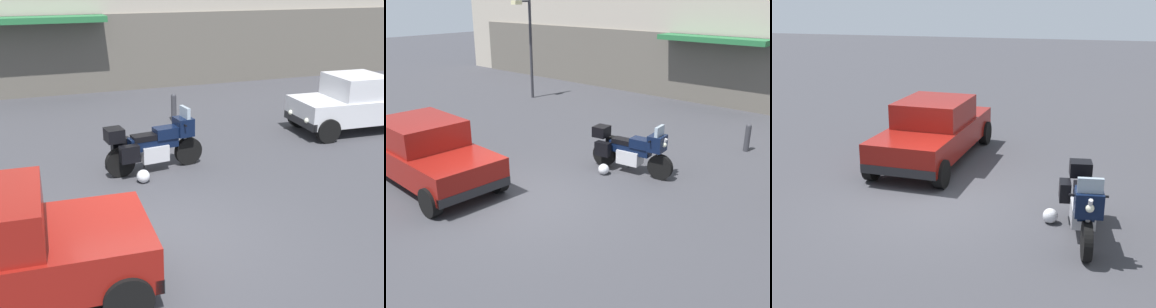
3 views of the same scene
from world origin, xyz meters
TOP-DOWN VIEW (x-y plane):
  - ground_plane at (0.00, 0.00)m, footprint 80.00×80.00m
  - motorcycle at (0.82, 2.95)m, footprint 2.26×0.87m
  - helmet at (0.43, 2.37)m, footprint 0.28×0.28m
  - car_compact_side at (6.84, 3.97)m, footprint 3.53×1.83m
  - bollard_curbside at (2.45, 6.55)m, footprint 0.16×0.16m

SIDE VIEW (x-z plane):
  - ground_plane at x=0.00m, z-range 0.00..0.00m
  - helmet at x=0.43m, z-range 0.00..0.28m
  - bollard_curbside at x=2.45m, z-range 0.03..0.87m
  - motorcycle at x=0.82m, z-range -0.06..1.30m
  - car_compact_side at x=6.84m, z-range -0.01..1.55m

